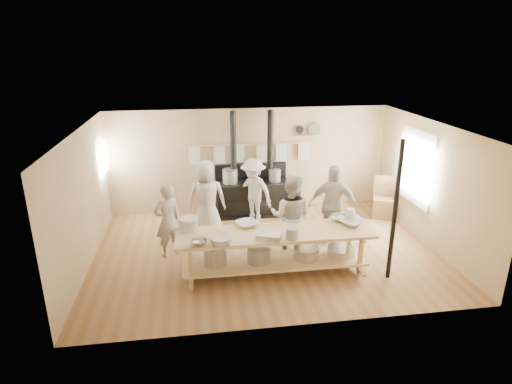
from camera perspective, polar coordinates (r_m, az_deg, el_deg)
ground at (r=8.99m, az=1.39°, el=-7.89°), size 7.00×7.00×0.00m
room_shell at (r=8.37m, az=1.48°, el=2.04°), size 7.00×7.00×7.00m
window_right at (r=10.11m, az=20.66°, el=3.10°), size 0.09×1.50×1.65m
left_opening at (r=10.40m, az=-19.67°, el=4.22°), size 0.00×0.90×0.90m
stove at (r=10.71m, az=-0.54°, el=-0.26°), size 1.90×0.75×2.60m
towel_rail at (r=10.67m, az=-0.73°, el=5.53°), size 3.00×0.04×0.47m
back_wall_shelf at (r=10.90m, az=6.97°, el=8.05°), size 0.63×0.14×0.32m
prep_table at (r=7.96m, az=2.46°, el=-7.49°), size 3.60×0.90×0.85m
support_post at (r=7.89m, az=18.04°, el=-2.55°), size 0.08×0.08×2.60m
cook_far_left at (r=8.69m, az=-11.68°, el=-3.79°), size 0.66×0.57×1.51m
cook_left at (r=8.47m, az=4.67°, el=-3.29°), size 1.03×0.94×1.72m
cook_center at (r=9.46m, az=-6.59°, el=-0.88°), size 0.84×0.55×1.72m
cook_right at (r=9.14m, az=10.26°, el=-1.76°), size 1.10×0.75×1.74m
cook_by_window at (r=10.07m, az=-0.36°, el=0.10°), size 1.15×1.13×1.58m
chair at (r=11.03m, az=16.49°, el=-1.72°), size 0.61×0.61×1.01m
bowl_white_a at (r=8.03m, az=-1.32°, el=-4.27°), size 0.49×0.49×0.09m
bowl_steel_a at (r=7.38m, az=-7.61°, el=-6.68°), size 0.41×0.41×0.09m
bowl_white_b at (r=8.28m, az=12.62°, el=-3.98°), size 0.57×0.57×0.10m
bowl_steel_b at (r=8.43m, az=11.06°, el=-3.44°), size 0.45×0.45×0.10m
roasting_pan at (r=7.54m, az=1.73°, el=-5.89°), size 0.50×0.42×0.09m
mixing_bowl_large at (r=7.38m, az=-4.68°, el=-6.43°), size 0.48×0.48×0.12m
bucket_galv at (r=7.53m, az=4.82°, el=-5.51°), size 0.26×0.26×0.21m
deep_bowl_enamel at (r=7.96m, az=-8.95°, el=-4.23°), size 0.40×0.40×0.23m
pitcher at (r=8.48m, az=12.50°, el=-2.95°), size 0.15×0.15×0.23m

